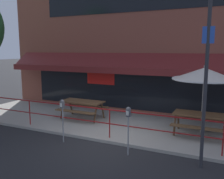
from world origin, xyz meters
The scene contains 10 objects.
ground_plane centered at (0.00, 0.00, 0.00)m, with size 120.00×120.00×0.00m, color #232326.
patio_deck centered at (0.00, 2.00, 0.05)m, with size 15.00×4.00×0.10m, color #9E998E.
restaurant_building centered at (0.00, 4.22, 3.81)m, with size 15.00×1.60×7.67m.
patio_railing centered at (0.00, 0.30, 0.80)m, with size 13.84×0.04×0.97m.
picnic_table_left centered at (-2.04, 1.89, 0.71)m, with size 1.80×1.42×0.76m.
picnic_table_centre centered at (2.72, 1.77, 0.71)m, with size 1.80×1.42×0.76m.
patio_umbrella_centre centered at (2.72, 2.10, 2.18)m, with size 2.14×2.14×2.38m.
parking_meter_near centered at (-1.31, -0.48, 1.15)m, with size 0.15×0.16×1.42m.
parking_meter_far centered at (0.99, -0.55, 1.15)m, with size 0.15×0.16×1.42m.
street_sign_pole centered at (2.97, -0.45, 2.38)m, with size 0.28×0.09×4.65m.
Camera 1 is at (3.45, -6.89, 3.01)m, focal length 40.00 mm.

